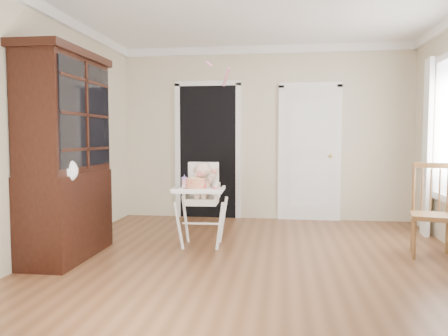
# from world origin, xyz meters

# --- Properties ---
(floor) EXTENTS (5.00, 5.00, 0.00)m
(floor) POSITION_xyz_m (0.00, 0.00, 0.00)
(floor) COLOR brown
(floor) RESTS_ON ground
(wall_back) EXTENTS (4.50, 0.00, 4.50)m
(wall_back) POSITION_xyz_m (0.00, 2.50, 1.35)
(wall_back) COLOR #C3B698
(wall_back) RESTS_ON floor
(wall_left) EXTENTS (0.00, 5.00, 5.00)m
(wall_left) POSITION_xyz_m (-2.25, 0.00, 1.35)
(wall_left) COLOR #C3B698
(wall_left) RESTS_ON floor
(doorway) EXTENTS (1.06, 0.05, 2.22)m
(doorway) POSITION_xyz_m (-0.90, 2.48, 1.11)
(doorway) COLOR black
(doorway) RESTS_ON wall_back
(closet_door) EXTENTS (0.96, 0.09, 2.13)m
(closet_door) POSITION_xyz_m (0.70, 2.48, 1.02)
(closet_door) COLOR white
(closet_door) RESTS_ON wall_back
(high_chair) EXTENTS (0.61, 0.74, 1.01)m
(high_chair) POSITION_xyz_m (-0.66, 0.63, 0.62)
(high_chair) COLOR white
(high_chair) RESTS_ON floor
(baby) EXTENTS (0.30, 0.22, 0.44)m
(baby) POSITION_xyz_m (-0.66, 0.66, 0.77)
(baby) COLOR beige
(baby) RESTS_ON high_chair
(cake) EXTENTS (0.27, 0.27, 0.13)m
(cake) POSITION_xyz_m (-0.68, 0.40, 0.76)
(cake) COLOR silver
(cake) RESTS_ON high_chair
(sippy_cup) EXTENTS (0.07, 0.07, 0.16)m
(sippy_cup) POSITION_xyz_m (-0.84, 0.51, 0.77)
(sippy_cup) COLOR pink
(sippy_cup) RESTS_ON high_chair
(china_cabinet) EXTENTS (0.58, 1.29, 2.19)m
(china_cabinet) POSITION_xyz_m (-1.99, -0.05, 1.09)
(china_cabinet) COLOR black
(china_cabinet) RESTS_ON floor
(dining_chair) EXTENTS (0.49, 0.49, 1.01)m
(dining_chair) POSITION_xyz_m (1.88, 0.52, 0.47)
(dining_chair) COLOR brown
(dining_chair) RESTS_ON floor
(streamer) EXTENTS (0.16, 0.48, 0.15)m
(streamer) POSITION_xyz_m (-0.66, 1.16, 2.22)
(streamer) COLOR pink
(streamer) RESTS_ON ceiling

